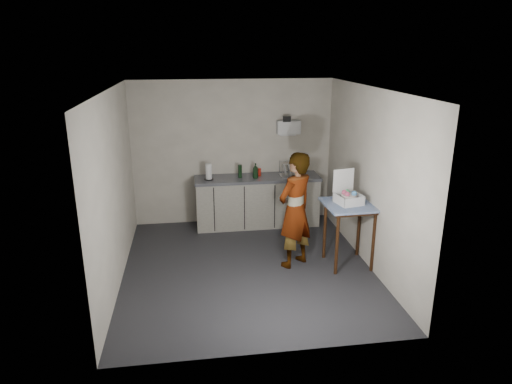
{
  "coord_description": "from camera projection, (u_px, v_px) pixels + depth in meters",
  "views": [
    {
      "loc": [
        -0.76,
        -6.06,
        3.13
      ],
      "look_at": [
        0.19,
        0.45,
        1.03
      ],
      "focal_mm": 32.0,
      "sensor_mm": 36.0,
      "label": 1
    }
  ],
  "objects": [
    {
      "name": "kitchen_counter",
      "position": [
        257.0,
        202.0,
        8.3
      ],
      "size": [
        2.24,
        0.62,
        0.91
      ],
      "color": "black",
      "rests_on": "ground"
    },
    {
      "name": "ground",
      "position": [
        247.0,
        268.0,
        6.77
      ],
      "size": [
        4.0,
        4.0,
        0.0
      ],
      "primitive_type": "plane",
      "color": "#2A2A2F",
      "rests_on": "ground"
    },
    {
      "name": "ceiling",
      "position": [
        246.0,
        89.0,
        5.98
      ],
      "size": [
        3.6,
        4.0,
        0.01
      ],
      "primitive_type": "cube",
      "color": "white",
      "rests_on": "wall_back"
    },
    {
      "name": "bakery_box",
      "position": [
        348.0,
        196.0,
        6.59
      ],
      "size": [
        0.4,
        0.41,
        0.47
      ],
      "rotation": [
        0.0,
        0.0,
        0.21
      ],
      "color": "white",
      "rests_on": "side_table"
    },
    {
      "name": "soda_can",
      "position": [
        259.0,
        172.0,
        8.19
      ],
      "size": [
        0.07,
        0.07,
        0.14
      ],
      "primitive_type": "cylinder",
      "color": "red",
      "rests_on": "kitchen_counter"
    },
    {
      "name": "side_table",
      "position": [
        350.0,
        212.0,
        6.64
      ],
      "size": [
        0.76,
        0.76,
        0.96
      ],
      "rotation": [
        0.0,
        0.0,
        0.03
      ],
      "color": "#3C1F0D",
      "rests_on": "ground"
    },
    {
      "name": "standing_man",
      "position": [
        295.0,
        210.0,
        6.62
      ],
      "size": [
        0.75,
        0.71,
        1.73
      ],
      "primitive_type": "imported",
      "rotation": [
        0.0,
        0.0,
        3.77
      ],
      "color": "#B2A593",
      "rests_on": "ground"
    },
    {
      "name": "soap_bottle",
      "position": [
        255.0,
        171.0,
        8.04
      ],
      "size": [
        0.12,
        0.12,
        0.27
      ],
      "primitive_type": "imported",
      "rotation": [
        0.0,
        0.0,
        0.18
      ],
      "color": "black",
      "rests_on": "kitchen_counter"
    },
    {
      "name": "wall_right",
      "position": [
        369.0,
        179.0,
        6.62
      ],
      "size": [
        0.02,
        4.0,
        2.6
      ],
      "primitive_type": "cube",
      "color": "beige",
      "rests_on": "ground"
    },
    {
      "name": "wall_left",
      "position": [
        115.0,
        189.0,
        6.13
      ],
      "size": [
        0.02,
        4.0,
        2.6
      ],
      "primitive_type": "cube",
      "color": "beige",
      "rests_on": "ground"
    },
    {
      "name": "wall_back",
      "position": [
        233.0,
        153.0,
        8.25
      ],
      "size": [
        3.6,
        0.02,
        2.6
      ],
      "primitive_type": "cube",
      "color": "beige",
      "rests_on": "ground"
    },
    {
      "name": "dish_rack",
      "position": [
        289.0,
        173.0,
        8.21
      ],
      "size": [
        0.36,
        0.27,
        0.25
      ],
      "color": "silver",
      "rests_on": "kitchen_counter"
    },
    {
      "name": "dark_bottle",
      "position": [
        240.0,
        171.0,
        8.07
      ],
      "size": [
        0.07,
        0.07,
        0.23
      ],
      "primitive_type": "cylinder",
      "color": "black",
      "rests_on": "kitchen_counter"
    },
    {
      "name": "wall_shelf",
      "position": [
        288.0,
        127.0,
        8.19
      ],
      "size": [
        0.42,
        0.18,
        0.37
      ],
      "color": "white",
      "rests_on": "ground"
    },
    {
      "name": "paper_towel",
      "position": [
        209.0,
        172.0,
        7.94
      ],
      "size": [
        0.16,
        0.16,
        0.28
      ],
      "color": "black",
      "rests_on": "kitchen_counter"
    }
  ]
}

